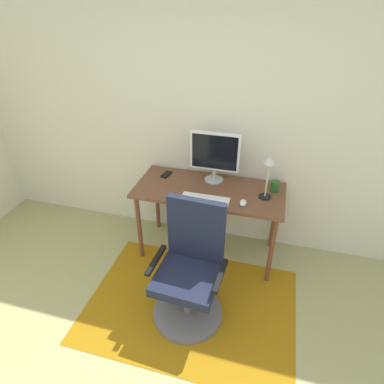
% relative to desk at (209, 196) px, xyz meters
% --- Properties ---
extents(wall_back, '(6.00, 0.10, 2.60)m').
position_rel_desk_xyz_m(wall_back, '(0.01, 0.38, 0.62)').
color(wall_back, beige).
rests_on(wall_back, ground).
extents(area_rug, '(1.78, 1.27, 0.01)m').
position_rel_desk_xyz_m(area_rug, '(0.02, -0.72, -0.68)').
color(area_rug, '#99680F').
rests_on(area_rug, ground).
extents(desk, '(1.40, 0.62, 0.77)m').
position_rel_desk_xyz_m(desk, '(0.00, 0.00, 0.00)').
color(desk, brown).
rests_on(desk, ground).
extents(monitor, '(0.47, 0.18, 0.49)m').
position_rel_desk_xyz_m(monitor, '(0.00, 0.17, 0.37)').
color(monitor, '#B2B2B7').
rests_on(monitor, desk).
extents(keyboard, '(0.43, 0.13, 0.02)m').
position_rel_desk_xyz_m(keyboard, '(0.01, -0.19, 0.09)').
color(keyboard, white).
rests_on(keyboard, desk).
extents(computer_mouse, '(0.06, 0.10, 0.03)m').
position_rel_desk_xyz_m(computer_mouse, '(0.34, -0.17, 0.10)').
color(computer_mouse, white).
rests_on(computer_mouse, desk).
extents(coffee_cup, '(0.08, 0.08, 0.11)m').
position_rel_desk_xyz_m(coffee_cup, '(0.59, 0.12, 0.14)').
color(coffee_cup, '#255921').
rests_on(coffee_cup, desk).
extents(cell_phone, '(0.09, 0.15, 0.01)m').
position_rel_desk_xyz_m(cell_phone, '(-0.48, 0.15, 0.09)').
color(cell_phone, black).
rests_on(cell_phone, desk).
extents(desk_lamp, '(0.11, 0.11, 0.40)m').
position_rel_desk_xyz_m(desk_lamp, '(0.51, -0.01, 0.37)').
color(desk_lamp, black).
rests_on(desk_lamp, desk).
extents(office_chair, '(0.58, 0.58, 1.04)m').
position_rel_desk_xyz_m(office_chair, '(0.02, -0.76, -0.29)').
color(office_chair, slate).
rests_on(office_chair, ground).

